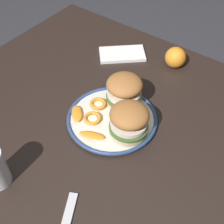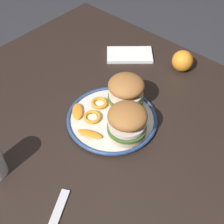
{
  "view_description": "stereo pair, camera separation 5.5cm",
  "coord_description": "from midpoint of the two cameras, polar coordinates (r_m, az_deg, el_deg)",
  "views": [
    {
      "loc": [
        -0.45,
        -0.43,
        1.44
      ],
      "look_at": [
        0.07,
        -0.05,
        0.75
      ],
      "focal_mm": 49.76,
      "sensor_mm": 36.0,
      "label": 1
    },
    {
      "loc": [
        -0.41,
        -0.48,
        1.44
      ],
      "look_at": [
        0.07,
        -0.05,
        0.75
      ],
      "focal_mm": 49.76,
      "sensor_mm": 36.0,
      "label": 2
    }
  ],
  "objects": [
    {
      "name": "dinner_plate",
      "position": [
        0.96,
        -1.62,
        -1.3
      ],
      "size": [
        0.28,
        0.28,
        0.02
      ],
      "color": "silver",
      "rests_on": "dining_table"
    },
    {
      "name": "whole_orange",
      "position": [
        1.16,
        10.25,
        9.81
      ],
      "size": [
        0.08,
        0.08,
        0.08
      ],
      "primitive_type": "sphere",
      "color": "orange",
      "rests_on": "dining_table"
    },
    {
      "name": "ground_plane",
      "position": [
        1.57,
        -4.3,
        -19.93
      ],
      "size": [
        8.0,
        8.0,
        0.0
      ],
      "primitive_type": "plane",
      "color": "#333338"
    },
    {
      "name": "orange_peel_strip_long",
      "position": [
        0.97,
        -8.1,
        -0.3
      ],
      "size": [
        0.07,
        0.07,
        0.01
      ],
      "color": "orange",
      "rests_on": "dinner_plate"
    },
    {
      "name": "sandwich_half_right",
      "position": [
        0.88,
        1.36,
        -1.6
      ],
      "size": [
        0.16,
        0.16,
        0.1
      ],
      "color": "beige",
      "rests_on": "dinner_plate"
    },
    {
      "name": "folded_napkin",
      "position": [
        1.22,
        0.57,
        10.56
      ],
      "size": [
        0.19,
        0.19,
        0.01
      ],
      "primitive_type": "cube",
      "rotation": [
        0.0,
        0.0,
        2.3
      ],
      "color": "white",
      "rests_on": "dining_table"
    },
    {
      "name": "dining_table",
      "position": [
        1.03,
        -6.21,
        -6.12
      ],
      "size": [
        1.11,
        1.09,
        0.71
      ],
      "color": "black",
      "rests_on": "ground"
    },
    {
      "name": "orange_peel_strip_short",
      "position": [
        0.91,
        -5.47,
        -4.31
      ],
      "size": [
        0.05,
        0.08,
        0.01
      ],
      "color": "orange",
      "rests_on": "dinner_plate"
    },
    {
      "name": "sandwich_half_left",
      "position": [
        0.97,
        0.64,
        3.97
      ],
      "size": [
        0.16,
        0.16,
        0.1
      ],
      "color": "beige",
      "rests_on": "dinner_plate"
    },
    {
      "name": "orange_peel_small_curl",
      "position": [
        0.99,
        -4.19,
        1.47
      ],
      "size": [
        0.07,
        0.07,
        0.01
      ],
      "color": "orange",
      "rests_on": "dinner_plate"
    },
    {
      "name": "orange_peel_curled",
      "position": [
        0.95,
        -5.27,
        -1.19
      ],
      "size": [
        0.07,
        0.07,
        0.01
      ],
      "color": "orange",
      "rests_on": "dinner_plate"
    }
  ]
}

